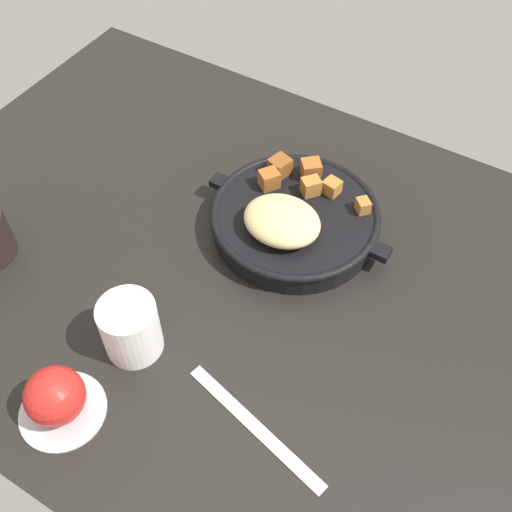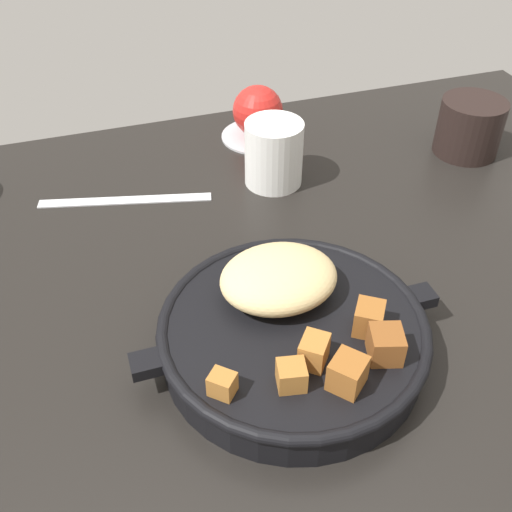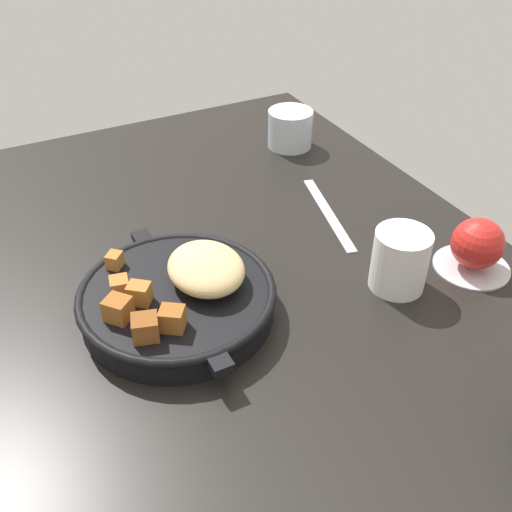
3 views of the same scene
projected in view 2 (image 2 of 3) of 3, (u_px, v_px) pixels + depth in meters
ground_plane at (258, 290)px, 65.59cm from camera, size 117.07×77.99×2.40cm
cast_iron_skillet at (290, 329)px, 55.78cm from camera, size 29.27×24.93×7.92cm
saucer_plate at (258, 135)px, 88.58cm from camera, size 10.58×10.58×0.60cm
red_apple at (258, 111)px, 86.08cm from camera, size 7.15×7.15×7.15cm
butter_knife at (125, 200)px, 76.19cm from camera, size 21.29×6.69×0.36cm
coffee_mug_dark at (470, 127)px, 83.17cm from camera, size 8.79×8.79×7.63cm
white_creamer_pitcher at (274, 153)px, 77.05cm from camera, size 7.42×7.42×8.40cm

